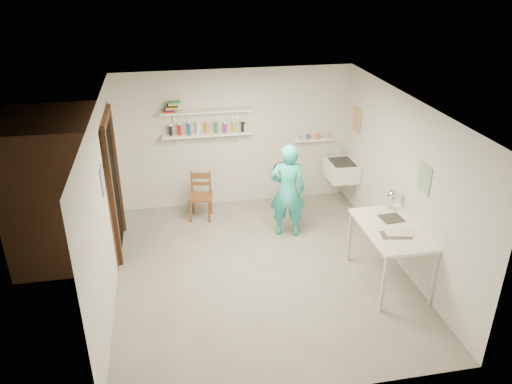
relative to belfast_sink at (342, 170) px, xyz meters
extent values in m
cube|color=slate|center=(-1.75, -1.70, -0.71)|extent=(4.00, 4.50, 0.02)
cube|color=silver|center=(-1.75, -1.70, 1.71)|extent=(4.00, 4.50, 0.02)
cube|color=silver|center=(-1.75, 0.56, 0.50)|extent=(4.00, 0.02, 2.40)
cube|color=silver|center=(-1.75, -3.96, 0.50)|extent=(4.00, 0.02, 2.40)
cube|color=silver|center=(-3.76, -1.70, 0.50)|extent=(0.02, 4.50, 2.40)
cube|color=silver|center=(0.26, -1.70, 0.50)|extent=(0.02, 4.50, 2.40)
cube|color=black|center=(-3.74, -0.65, 0.30)|extent=(0.02, 0.90, 2.00)
cube|color=brown|center=(-4.45, -0.65, 0.35)|extent=(1.40, 1.50, 2.10)
cube|color=brown|center=(-3.72, -0.65, 1.35)|extent=(0.06, 1.05, 0.10)
cube|color=brown|center=(-3.72, -1.15, 0.30)|extent=(0.06, 0.10, 2.00)
cube|color=brown|center=(-3.72, -0.15, 0.30)|extent=(0.06, 0.10, 2.00)
cube|color=white|center=(-2.25, 0.43, 0.65)|extent=(1.50, 0.22, 0.03)
cube|color=white|center=(-2.25, 0.43, 1.05)|extent=(1.50, 0.22, 0.03)
cube|color=white|center=(-0.40, 0.47, 0.42)|extent=(0.70, 0.14, 0.03)
cube|color=#334C7F|center=(-3.74, -1.65, 0.85)|extent=(0.01, 0.28, 0.36)
cube|color=#995933|center=(0.24, 0.10, 0.85)|extent=(0.01, 0.34, 0.42)
cube|color=#3F724C|center=(0.24, -2.25, 0.80)|extent=(0.01, 0.30, 0.38)
cube|color=white|center=(0.00, 0.00, 0.00)|extent=(0.48, 0.60, 0.30)
imported|color=#23B3AA|center=(-1.15, -0.76, 0.06)|extent=(0.63, 0.48, 1.53)
cylinder|color=beige|center=(-1.20, -0.54, 0.32)|extent=(0.28, 0.10, 0.27)
cube|color=brown|center=(-2.45, 0.03, -0.30)|extent=(0.44, 0.42, 0.79)
cube|color=white|center=(-0.11, -2.26, -0.28)|extent=(0.75, 1.25, 0.84)
sphere|color=silver|center=(0.10, -1.76, 0.36)|extent=(0.16, 0.16, 0.16)
cylinder|color=black|center=(-2.87, 0.43, 0.75)|extent=(0.06, 0.06, 0.17)
cylinder|color=red|center=(-2.72, 0.43, 0.75)|extent=(0.06, 0.06, 0.17)
cylinder|color=blue|center=(-2.56, 0.43, 0.75)|extent=(0.06, 0.06, 0.17)
cylinder|color=white|center=(-2.41, 0.43, 0.75)|extent=(0.06, 0.06, 0.17)
cylinder|color=orange|center=(-2.25, 0.43, 0.75)|extent=(0.06, 0.06, 0.17)
cylinder|color=#268C3F|center=(-2.09, 0.43, 0.75)|extent=(0.06, 0.06, 0.17)
cylinder|color=#8C268C|center=(-1.94, 0.43, 0.75)|extent=(0.06, 0.06, 0.17)
cylinder|color=gold|center=(-1.78, 0.43, 0.75)|extent=(0.06, 0.06, 0.17)
cylinder|color=black|center=(-1.63, 0.43, 0.75)|extent=(0.06, 0.06, 0.17)
cube|color=red|center=(-2.85, 0.43, 1.08)|extent=(0.18, 0.14, 0.03)
cube|color=#1933A5|center=(-2.83, 0.43, 1.11)|extent=(0.18, 0.14, 0.03)
cube|color=orange|center=(-2.81, 0.43, 1.14)|extent=(0.18, 0.14, 0.03)
cube|color=black|center=(-2.79, 0.43, 1.16)|extent=(0.18, 0.14, 0.03)
cube|color=yellow|center=(-2.77, 0.43, 1.19)|extent=(0.18, 0.14, 0.03)
cube|color=#338C4C|center=(-2.75, 0.43, 1.22)|extent=(0.18, 0.14, 0.03)
cylinder|color=silver|center=(-0.61, 0.47, 0.48)|extent=(0.07, 0.07, 0.09)
cylinder|color=#335999|center=(-0.47, 0.47, 0.48)|extent=(0.07, 0.07, 0.09)
cylinder|color=orange|center=(-0.33, 0.47, 0.48)|extent=(0.07, 0.07, 0.09)
cylinder|color=#999999|center=(-0.19, 0.47, 0.48)|extent=(0.07, 0.07, 0.09)
cube|color=silver|center=(-0.11, -2.26, 0.14)|extent=(0.30, 0.22, 0.00)
cube|color=#4C4742|center=(-0.11, -2.26, 0.14)|extent=(0.30, 0.22, 0.00)
cube|color=beige|center=(-0.11, -2.26, 0.15)|extent=(0.30, 0.22, 0.00)
cube|color=#383330|center=(-0.11, -2.26, 0.15)|extent=(0.30, 0.22, 0.00)
camera|label=1|loc=(-2.92, -7.50, 3.38)|focal=35.00mm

